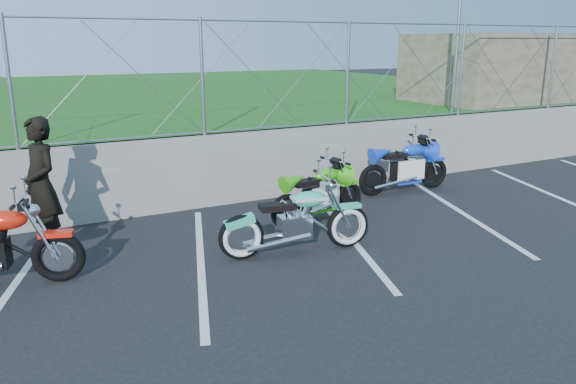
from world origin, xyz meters
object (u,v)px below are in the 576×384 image
sportbike_blue (406,169)px  sportbike_green (319,196)px  person_standing (41,185)px  cruiser_turquoise (298,223)px

sportbike_blue → sportbike_green: bearing=-158.9°
sportbike_green → person_standing: bearing=162.4°
sportbike_green → sportbike_blue: size_ratio=0.91×
sportbike_green → cruiser_turquoise: bearing=-141.0°
cruiser_turquoise → sportbike_green: 1.56m
sportbike_green → person_standing: person_standing is taller
sportbike_green → person_standing: (-4.16, 0.64, 0.53)m
cruiser_turquoise → sportbike_blue: 4.02m
sportbike_blue → person_standing: size_ratio=1.09×
sportbike_green → sportbike_blue: sportbike_blue is taller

